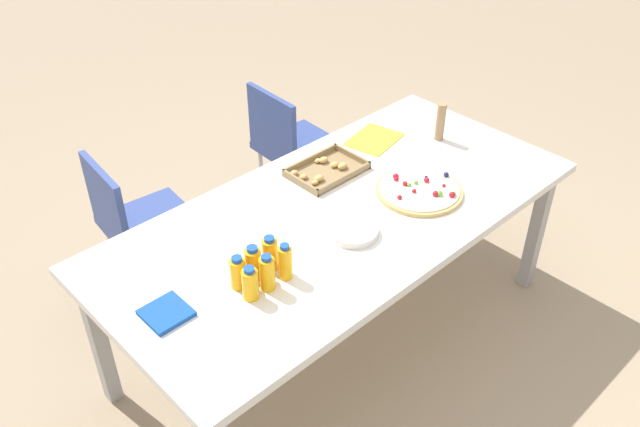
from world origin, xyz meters
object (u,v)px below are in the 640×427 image
juice_bottle_5 (270,254)px  fruit_pizza (420,190)px  napkin_stack (166,313)px  plate_stack (353,231)px  chair_far_right (290,142)px  juice_bottle_3 (238,273)px  juice_bottle_2 (285,262)px  cardboard_tube (440,122)px  juice_bottle_4 (253,263)px  chair_far_left (136,220)px  juice_bottle_0 (250,284)px  paper_folder (374,139)px  party_table (341,222)px  juice_bottle_1 (267,273)px  snack_tray (326,170)px

juice_bottle_5 → fruit_pizza: (0.78, -0.06, -0.05)m
napkin_stack → plate_stack: bearing=-9.3°
chair_far_right → juice_bottle_3: bearing=-46.0°
juice_bottle_2 → cardboard_tube: cardboard_tube is taller
juice_bottle_5 → cardboard_tube: cardboard_tube is taller
juice_bottle_4 → fruit_pizza: size_ratio=0.37×
chair_far_left → juice_bottle_0: size_ratio=6.18×
cardboard_tube → paper_folder: size_ratio=0.73×
juice_bottle_0 → juice_bottle_3: 0.07m
party_table → napkin_stack: 0.87m
party_table → juice_bottle_2: 0.48m
juice_bottle_2 → fruit_pizza: size_ratio=0.40×
chair_far_right → plate_stack: 1.19m
chair_far_left → juice_bottle_5: size_ratio=5.77×
fruit_pizza → napkin_stack: size_ratio=2.50×
juice_bottle_1 → juice_bottle_5: (0.08, 0.08, -0.00)m
juice_bottle_0 → paper_folder: (1.13, 0.45, -0.06)m
juice_bottle_4 → fruit_pizza: bearing=-4.6°
snack_tray → paper_folder: (0.37, 0.05, -0.01)m
juice_bottle_3 → napkin_stack: juice_bottle_3 is taller
party_table → juice_bottle_1: size_ratio=14.14×
juice_bottle_2 → fruit_pizza: bearing=0.8°
paper_folder → chair_far_right: bearing=95.1°
chair_far_right → fruit_pizza: chair_far_right is taller
fruit_pizza → paper_folder: 0.48m
plate_stack → juice_bottle_1: bearing=-179.1°
fruit_pizza → cardboard_tube: size_ratio=1.97×
juice_bottle_0 → plate_stack: (0.52, 0.00, -0.05)m
juice_bottle_1 → juice_bottle_3: juice_bottle_1 is taller
snack_tray → fruit_pizza: bearing=-65.2°
juice_bottle_3 → snack_tray: bearing=23.6°
chair_far_right → snack_tray: chair_far_right is taller
juice_bottle_5 → juice_bottle_0: bearing=-154.5°
fruit_pizza → cardboard_tube: cardboard_tube is taller
chair_far_right → juice_bottle_3: (-1.07, -0.95, 0.30)m
party_table → plate_stack: bearing=-118.0°
fruit_pizza → cardboard_tube: (0.42, 0.23, 0.08)m
juice_bottle_2 → snack_tray: (0.60, 0.41, -0.06)m
paper_folder → chair_far_left: bearing=153.3°
juice_bottle_1 → paper_folder: bearing=23.4°
juice_bottle_4 → juice_bottle_0: bearing=-134.4°
chair_far_left → juice_bottle_2: 1.03m
chair_far_left → juice_bottle_1: (-0.01, -0.98, 0.30)m
chair_far_right → snack_tray: size_ratio=2.47×
party_table → juice_bottle_5: juice_bottle_5 is taller
party_table → cardboard_tube: 0.79m
chair_far_left → cardboard_tube: cardboard_tube is taller
juice_bottle_1 → fruit_pizza: (0.86, 0.01, -0.06)m
juice_bottle_5 → napkin_stack: bearing=172.0°
juice_bottle_3 → cardboard_tube: cardboard_tube is taller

